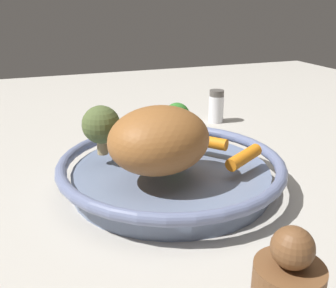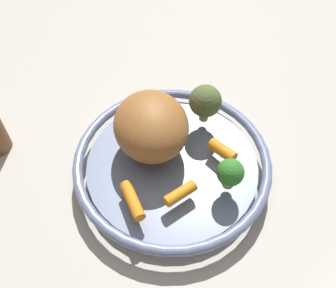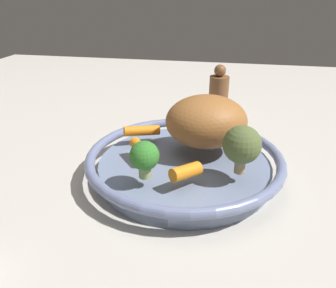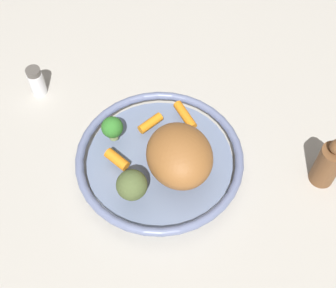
# 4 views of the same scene
# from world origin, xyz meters

# --- Properties ---
(ground_plane) EXTENTS (1.92, 1.92, 0.00)m
(ground_plane) POSITION_xyz_m (0.00, 0.00, 0.00)
(ground_plane) COLOR #B7B2A8
(serving_bowl) EXTENTS (0.33, 0.33, 0.05)m
(serving_bowl) POSITION_xyz_m (0.00, 0.00, 0.02)
(serving_bowl) COLOR slate
(serving_bowl) RESTS_ON ground_plane
(roast_chicken_piece) EXTENTS (0.15, 0.17, 0.09)m
(roast_chicken_piece) POSITION_xyz_m (-0.04, 0.03, 0.09)
(roast_chicken_piece) COLOR #965C2D
(roast_chicken_piece) RESTS_ON serving_bowl
(baby_carrot_center) EXTENTS (0.05, 0.05, 0.02)m
(baby_carrot_center) POSITION_xyz_m (0.08, 0.01, 0.06)
(baby_carrot_center) COLOR orange
(baby_carrot_center) RESTS_ON serving_bowl
(baby_carrot_back) EXTENTS (0.05, 0.07, 0.02)m
(baby_carrot_back) POSITION_xyz_m (-0.05, -0.09, 0.05)
(baby_carrot_back) COLOR orange
(baby_carrot_back) RESTS_ON serving_bowl
(baby_carrot_near_rim) EXTENTS (0.05, 0.05, 0.02)m
(baby_carrot_near_rim) POSITION_xyz_m (0.02, -0.07, 0.05)
(baby_carrot_near_rim) COLOR orange
(baby_carrot_near_rim) RESTS_ON serving_bowl
(broccoli_floret_edge) EXTENTS (0.06, 0.06, 0.07)m
(broccoli_floret_edge) POSITION_xyz_m (0.05, 0.09, 0.09)
(broccoli_floret_edge) COLOR tan
(broccoli_floret_edge) RESTS_ON serving_bowl
(broccoli_floret_mid) EXTENTS (0.04, 0.04, 0.06)m
(broccoli_floret_mid) POSITION_xyz_m (0.09, -0.04, 0.08)
(broccoli_floret_mid) COLOR #96AA66
(broccoli_floret_mid) RESTS_ON serving_bowl
(salt_shaker) EXTENTS (0.03, 0.03, 0.07)m
(salt_shaker) POSITION_xyz_m (0.27, -0.21, 0.04)
(salt_shaker) COLOR white
(salt_shaker) RESTS_ON ground_plane
(pepper_mill) EXTENTS (0.05, 0.05, 0.13)m
(pepper_mill) POSITION_xyz_m (-0.32, 0.04, 0.05)
(pepper_mill) COLOR brown
(pepper_mill) RESTS_ON ground_plane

